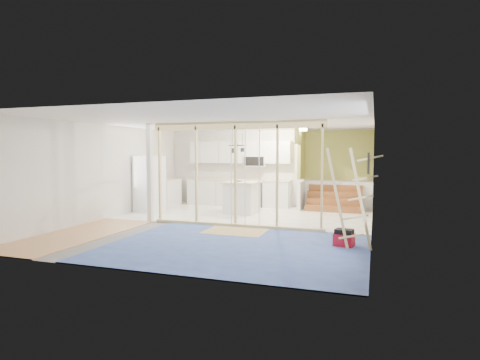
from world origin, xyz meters
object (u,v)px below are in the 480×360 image
(island, at_px, (242,198))
(ladder, at_px, (352,199))
(fridge, at_px, (150,184))
(toolbox, at_px, (344,238))

(island, distance_m, ladder, 4.96)
(fridge, distance_m, island, 2.89)
(island, height_order, ladder, ladder)
(fridge, xyz_separation_m, toolbox, (6.04, -2.80, -0.70))
(fridge, bearing_deg, toolbox, -19.06)
(fridge, relative_size, toolbox, 4.12)
(fridge, xyz_separation_m, island, (2.81, 0.57, -0.38))
(toolbox, distance_m, ladder, 0.86)
(toolbox, bearing_deg, island, 146.44)
(ladder, bearing_deg, fridge, 147.70)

